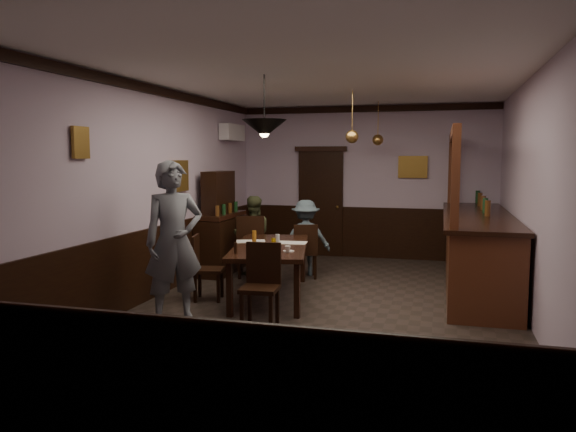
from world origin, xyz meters
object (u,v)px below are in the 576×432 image
(pendant_brass_far, at_px, (378,140))
(person_seated_right, at_px, (306,238))
(bar_counter, at_px, (477,249))
(chair_far_left, at_px, (251,244))
(pendant_iron, at_px, (264,129))
(person_standing, at_px, (174,242))
(dining_table, at_px, (271,250))
(chair_side, at_px, (203,265))
(sideboard, at_px, (221,232))
(chair_far_right, at_px, (305,249))
(person_seated_left, at_px, (252,235))
(coffee_cup, at_px, (288,249))
(pendant_brass_mid, at_px, (352,137))
(chair_near, at_px, (261,281))
(soda_can, at_px, (274,242))

(pendant_brass_far, bearing_deg, person_seated_right, -129.82)
(person_seated_right, xyz_separation_m, bar_counter, (2.73, -0.23, -0.04))
(chair_far_left, bearing_deg, pendant_iron, 97.55)
(chair_far_left, distance_m, person_standing, 2.62)
(pendant_iron, bearing_deg, person_standing, -144.82)
(person_standing, relative_size, bar_counter, 0.46)
(dining_table, distance_m, person_standing, 1.66)
(chair_side, bearing_deg, sideboard, 1.64)
(chair_far_right, relative_size, pendant_brass_far, 1.12)
(chair_side, xyz_separation_m, person_seated_left, (0.10, 1.81, 0.17))
(chair_far_left, relative_size, coffee_cup, 13.00)
(person_seated_left, height_order, person_seated_right, person_seated_left)
(pendant_brass_mid, distance_m, pendant_brass_far, 1.73)
(chair_side, bearing_deg, person_seated_left, -16.27)
(chair_far_right, xyz_separation_m, person_seated_right, (-0.06, 0.27, 0.14))
(chair_side, height_order, person_seated_left, person_seated_left)
(sideboard, bearing_deg, chair_near, -59.31)
(person_standing, height_order, sideboard, person_standing)
(chair_far_right, distance_m, pendant_brass_mid, 1.97)
(dining_table, bearing_deg, person_standing, -118.05)
(chair_near, height_order, soda_can, chair_near)
(chair_far_left, xyz_separation_m, pendant_brass_mid, (1.66, -0.01, 1.73))
(dining_table, bearing_deg, chair_near, -77.53)
(chair_far_right, bearing_deg, person_seated_left, -21.00)
(person_seated_right, relative_size, soda_can, 10.63)
(person_seated_right, bearing_deg, chair_far_left, 12.27)
(dining_table, relative_size, chair_far_left, 2.27)
(chair_far_right, relative_size, coffee_cup, 11.30)
(bar_counter, height_order, pendant_brass_mid, pendant_brass_mid)
(dining_table, bearing_deg, sideboard, 132.64)
(chair_side, xyz_separation_m, bar_counter, (3.72, 1.77, 0.10))
(person_seated_right, bearing_deg, sideboard, -11.88)
(soda_can, xyz_separation_m, pendant_brass_far, (1.08, 2.97, 1.49))
(dining_table, relative_size, pendant_brass_far, 2.91)
(chair_side, height_order, pendant_brass_mid, pendant_brass_mid)
(chair_side, distance_m, person_seated_left, 1.82)
(coffee_cup, xyz_separation_m, pendant_iron, (-0.23, -0.26, 1.54))
(person_seated_right, bearing_deg, chair_side, 46.41)
(person_seated_left, height_order, pendant_brass_mid, pendant_brass_mid)
(bar_counter, bearing_deg, coffee_cup, -142.24)
(chair_far_left, distance_m, chair_far_right, 0.90)
(chair_near, relative_size, person_seated_left, 0.73)
(person_seated_right, height_order, pendant_brass_mid, pendant_brass_mid)
(chair_far_right, distance_m, person_seated_right, 0.31)
(chair_side, bearing_deg, pendant_brass_mid, -63.14)
(sideboard, bearing_deg, bar_counter, -1.14)
(sideboard, bearing_deg, person_seated_right, 5.56)
(person_seated_right, xyz_separation_m, pendant_brass_far, (1.04, 1.25, 1.66))
(person_seated_left, height_order, sideboard, sideboard)
(chair_side, relative_size, sideboard, 0.52)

